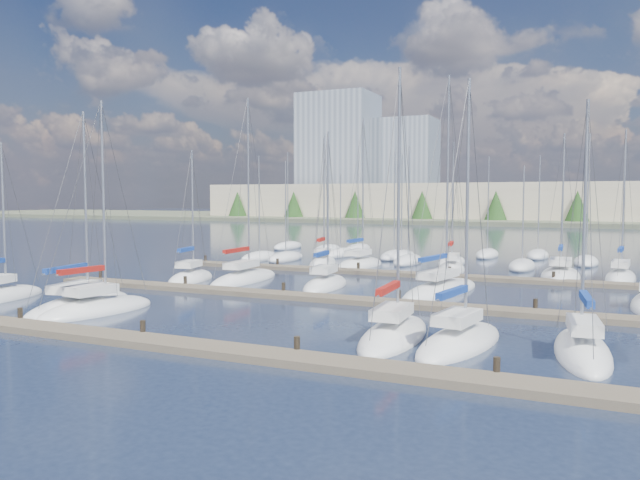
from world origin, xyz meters
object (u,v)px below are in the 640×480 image
at_px(sailboat_e, 460,342).
at_px(sailboat_h, 191,278).
at_px(sailboat_d, 394,335).
at_px(sailboat_p, 451,269).
at_px(sailboat_r, 621,278).
at_px(sailboat_n, 323,263).
at_px(sailboat_j, 325,285).
at_px(sailboat_b, 80,306).
at_px(sailboat_q, 560,275).
at_px(sailboat_f, 582,351).
at_px(sailboat_k, 441,290).
at_px(sailboat_c, 97,309).
at_px(sailboat_o, 360,264).
at_px(sailboat_i, 244,279).

relative_size(sailboat_e, sailboat_h, 1.14).
bearing_deg(sailboat_d, sailboat_p, 94.19).
relative_size(sailboat_r, sailboat_n, 0.96).
relative_size(sailboat_j, sailboat_n, 0.92).
distance_m(sailboat_d, sailboat_p, 27.46).
height_order(sailboat_j, sailboat_b, sailboat_b).
xyz_separation_m(sailboat_d, sailboat_b, (-19.18, -0.15, -0.01)).
bearing_deg(sailboat_q, sailboat_p, 175.42).
bearing_deg(sailboat_q, sailboat_f, -86.56).
distance_m(sailboat_j, sailboat_k, 8.33).
relative_size(sailboat_d, sailboat_q, 1.06).
bearing_deg(sailboat_h, sailboat_c, -87.45).
bearing_deg(sailboat_o, sailboat_r, 3.34).
xyz_separation_m(sailboat_j, sailboat_p, (6.17, 13.50, 0.00)).
xyz_separation_m(sailboat_e, sailboat_f, (4.96, 0.53, 0.00)).
xyz_separation_m(sailboat_n, sailboat_q, (21.41, -0.30, -0.03)).
relative_size(sailboat_i, sailboat_q, 1.20).
bearing_deg(sailboat_j, sailboat_r, 28.15).
distance_m(sailboat_e, sailboat_i, 24.36).
bearing_deg(sailboat_c, sailboat_i, 94.84).
bearing_deg(sailboat_b, sailboat_c, -23.06).
height_order(sailboat_d, sailboat_i, sailboat_i).
bearing_deg(sailboat_o, sailboat_d, -61.49).
bearing_deg(sailboat_c, sailboat_r, 52.84).
bearing_deg(sailboat_o, sailboat_h, -115.23).
height_order(sailboat_o, sailboat_k, sailboat_k).
height_order(sailboat_o, sailboat_p, sailboat_o).
xyz_separation_m(sailboat_j, sailboat_q, (15.21, 13.05, -0.01)).
height_order(sailboat_f, sailboat_k, sailboat_k).
xyz_separation_m(sailboat_o, sailboat_j, (2.55, -13.74, -0.01)).
height_order(sailboat_j, sailboat_k, sailboat_k).
bearing_deg(sailboat_j, sailboat_c, -124.37).
bearing_deg(sailboat_b, sailboat_f, -6.83).
xyz_separation_m(sailboat_d, sailboat_i, (-16.67, 14.15, 0.01)).
bearing_deg(sailboat_i, sailboat_k, -0.41).
distance_m(sailboat_c, sailboat_n, 27.78).
bearing_deg(sailboat_k, sailboat_j, -164.10).
relative_size(sailboat_p, sailboat_b, 0.98).
bearing_deg(sailboat_r, sailboat_d, -105.75).
xyz_separation_m(sailboat_o, sailboat_c, (-5.30, -28.11, -0.01)).
relative_size(sailboat_r, sailboat_i, 0.84).
height_order(sailboat_r, sailboat_c, sailboat_c).
distance_m(sailboat_o, sailboat_p, 8.72).
xyz_separation_m(sailboat_r, sailboat_h, (-30.73, -14.29, -0.01)).
height_order(sailboat_b, sailboat_f, sailboat_b).
xyz_separation_m(sailboat_d, sailboat_r, (10.07, 26.95, 0.01)).
distance_m(sailboat_r, sailboat_b, 39.88).
height_order(sailboat_d, sailboat_j, sailboat_d).
distance_m(sailboat_h, sailboat_b, 12.90).
distance_m(sailboat_i, sailboat_q, 25.64).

